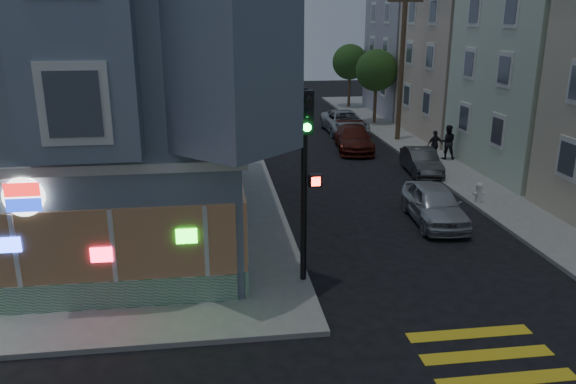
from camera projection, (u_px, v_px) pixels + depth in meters
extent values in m
cube|color=gray|center=(565.00, 139.00, 36.44)|extent=(24.00, 42.00, 0.15)
cube|color=slate|center=(30.00, 76.00, 19.69)|extent=(14.00, 14.00, 11.00)
cube|color=silver|center=(36.00, 123.00, 20.18)|extent=(14.30, 14.30, 0.25)
cylinder|color=white|center=(24.00, 197.00, 13.83)|extent=(1.00, 0.12, 1.00)
cube|color=#BDA592|center=(507.00, 65.00, 36.51)|extent=(12.00, 8.60, 9.00)
cube|color=#9793A2|center=(452.00, 46.00, 44.80)|extent=(12.00, 8.60, 10.50)
cylinder|color=#4C3826|center=(401.00, 68.00, 34.60)|extent=(0.30, 0.30, 9.00)
cube|color=#4C3826|center=(405.00, 1.00, 33.44)|extent=(2.20, 0.12, 0.12)
cylinder|color=#4C3826|center=(375.00, 101.00, 41.17)|extent=(0.24, 0.24, 3.20)
sphere|color=#224317|center=(376.00, 70.00, 40.51)|extent=(3.00, 3.00, 3.00)
cylinder|color=#4C3826|center=(349.00, 88.00, 48.73)|extent=(0.24, 0.24, 3.20)
sphere|color=#224317|center=(350.00, 62.00, 48.07)|extent=(3.00, 3.00, 3.00)
imported|color=black|center=(447.00, 142.00, 30.68)|extent=(1.05, 0.90, 1.88)
imported|color=black|center=(435.00, 145.00, 30.76)|extent=(0.97, 0.54, 1.57)
imported|color=#B6B9BF|center=(434.00, 204.00, 21.61)|extent=(2.09, 4.50, 1.49)
imported|color=#323537|center=(421.00, 161.00, 28.38)|extent=(1.75, 4.03, 1.29)
imported|color=#581D14|center=(354.00, 138.00, 33.36)|extent=(2.64, 5.20, 1.45)
imported|color=#AAADB4|center=(344.00, 122.00, 38.35)|extent=(2.56, 5.47, 1.51)
cylinder|color=black|center=(304.00, 188.00, 15.95)|extent=(0.18, 0.18, 5.66)
cube|color=black|center=(306.00, 112.00, 15.05)|extent=(0.38, 0.33, 1.19)
sphere|color=black|center=(307.00, 99.00, 14.77)|extent=(0.23, 0.23, 0.23)
sphere|color=black|center=(307.00, 114.00, 14.88)|extent=(0.23, 0.23, 0.23)
sphere|color=#19F23F|center=(307.00, 127.00, 14.99)|extent=(0.23, 0.23, 0.23)
cube|color=black|center=(315.00, 180.00, 15.71)|extent=(0.37, 0.24, 0.36)
cube|color=#FF2614|center=(316.00, 182.00, 15.59)|extent=(0.25, 0.02, 0.25)
cylinder|color=white|center=(479.00, 195.00, 23.63)|extent=(0.26, 0.26, 0.66)
sphere|color=white|center=(480.00, 186.00, 23.52)|extent=(0.28, 0.28, 0.28)
cylinder|color=white|center=(479.00, 193.00, 23.62)|extent=(0.49, 0.13, 0.13)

